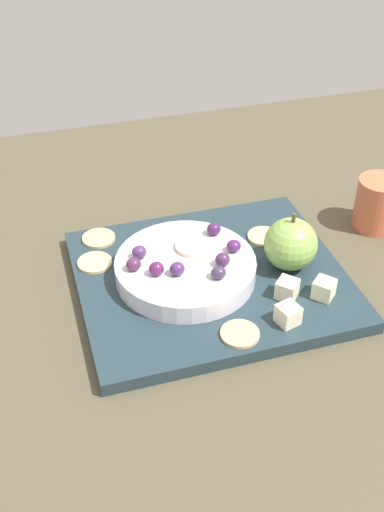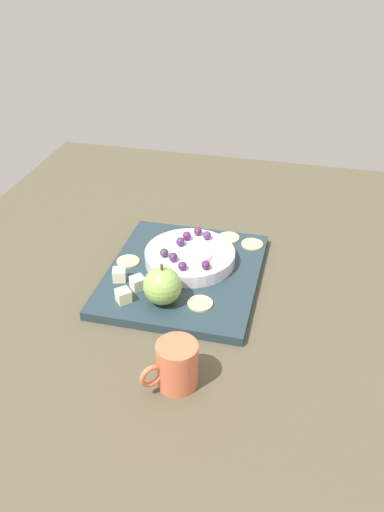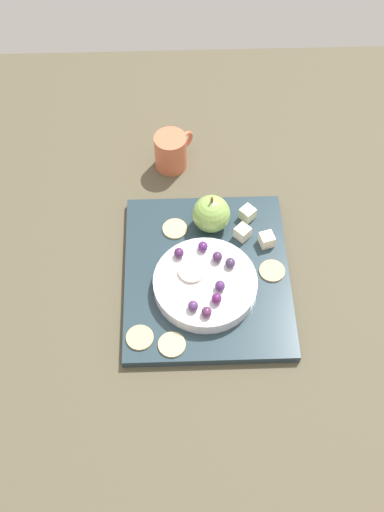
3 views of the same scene
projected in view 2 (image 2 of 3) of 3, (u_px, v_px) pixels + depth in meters
The scene contains 22 objects.
table at pixel (177, 287), 108.16cm from camera, with size 126.13×105.43×3.44cm, color brown.
platter at pixel (184, 274), 107.24cm from camera, with size 34.12×29.31×1.76cm, color #24363F.
serving_dish at pixel (190, 257), 108.61cm from camera, with size 18.08×18.08×2.59cm, color silver.
apple_whole at pixel (163, 286), 96.62cm from camera, with size 6.98×6.98×6.98cm, color #89B553.
apple_stem at pixel (162, 267), 94.38cm from camera, with size 0.50×0.50×1.20cm, color brown.
cheese_cube_0 at pixel (138, 283), 101.23cm from camera, with size 2.43×2.43×2.43cm, color #F6E9C7.
cheese_cube_1 at pixel (119, 275), 103.50cm from camera, with size 2.43×2.43×2.43cm, color #F9EDC8.
cheese_cube_2 at pixel (123, 296), 97.94cm from camera, with size 2.43×2.43×2.43cm, color #F2F1C0.
cracker_0 at pixel (128, 261), 109.13cm from camera, with size 4.59×4.59×0.40cm, color #DDB37D.
cracker_1 at pixel (200, 303), 97.71cm from camera, with size 4.59×4.59×0.40cm, color #E5C183.
cracker_2 at pixel (229, 238), 116.82cm from camera, with size 4.59×4.59×0.40cm, color #D4BF84.
cracker_3 at pixel (252, 244), 114.59cm from camera, with size 4.59×4.59×0.40cm, color #D1B87B.
grape_0 at pixel (187, 236), 111.11cm from camera, with size 1.91×1.72×1.80cm, color #571E54.
grape_1 at pixel (180, 242), 109.30cm from camera, with size 1.91×1.72×1.75cm, color #4A295E.
grape_2 at pixel (198, 231), 112.84cm from camera, with size 1.91×1.72×1.66cm, color #51274A.
grape_3 at pixel (182, 266), 102.12cm from camera, with size 1.91×1.72×1.60cm, color #4E2260.
grape_4 at pixel (173, 258), 104.32cm from camera, with size 1.91×1.72×1.81cm, color #47284E.
grape_5 at pixel (164, 253), 105.97cm from camera, with size 1.91×1.72×1.61cm, color #3F2F4D.
grape_6 at pixel (207, 235), 111.40cm from camera, with size 1.91×1.72×1.70cm, color #4E2E61.
grape_7 at pixel (206, 265), 102.30cm from camera, with size 1.91×1.72×1.72cm, color #45214F.
apple_slice_0 at pixel (199, 256), 105.88cm from camera, with size 4.67×4.67×0.60cm, color beige.
cup at pixel (176, 365), 82.05cm from camera, with size 8.13×8.00×7.71cm.
Camera 2 is at (83.94, 23.55, 66.10)cm, focal length 37.99 mm.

